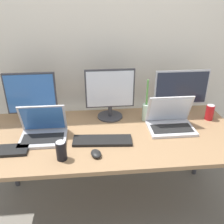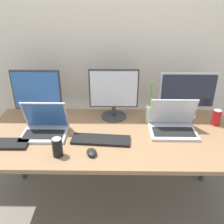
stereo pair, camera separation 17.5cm
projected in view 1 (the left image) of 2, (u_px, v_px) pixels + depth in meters
The scene contains 13 objects.
ground_plane at pixel (112, 207), 2.17m from camera, with size 16.00×16.00×0.00m, color gray.
wall_back at pixel (105, 41), 2.11m from camera, with size 7.00×0.08×2.60m, color silver.
work_desk at pixel (112, 140), 1.86m from camera, with size 1.87×0.83×0.74m.
monitor_left at pixel (31, 98), 1.93m from camera, with size 0.39×0.21×0.40m.
monitor_center at pixel (110, 93), 1.98m from camera, with size 0.39×0.21×0.41m.
monitor_right at pixel (181, 91), 2.06m from camera, with size 0.45×0.19×0.37m.
laptop_silver at pixel (43, 131), 1.77m from camera, with size 0.32×0.24×0.25m.
laptop_secondary at pixel (170, 121), 1.89m from camera, with size 0.34×0.25×0.25m.
keyboard_main at pixel (102, 140), 1.74m from camera, with size 0.41×0.13×0.02m, color black.
mouse_by_keyboard at pixel (96, 154), 1.59m from camera, with size 0.06×0.09×0.03m, color black.
soda_can_near_keyboard at pixel (210, 112), 2.01m from camera, with size 0.07×0.07×0.13m.
soda_can_by_laptop at pixel (61, 151), 1.54m from camera, with size 0.07×0.07×0.13m.
bamboo_vase at pixel (146, 111), 2.00m from camera, with size 0.06×0.06×0.34m.
Camera 1 is at (-0.15, -1.56, 1.70)m, focal length 40.00 mm.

